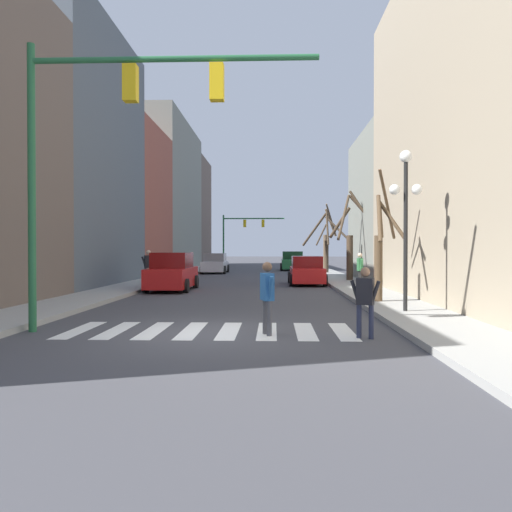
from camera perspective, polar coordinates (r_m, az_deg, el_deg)
name	(u,v)px	position (r m, az deg, el deg)	size (l,w,h in m)	color
ground_plane	(208,334)	(11.64, -5.50, -8.82)	(240.00, 240.00, 0.00)	#424247
sidewalk_right	(452,332)	(12.20, 21.48, -8.07)	(2.25, 90.00, 0.15)	#9E9E99
building_row_left	(121,189)	(37.92, -15.19, 7.39)	(6.00, 59.32, 13.94)	#66564C
building_row_right	(489,146)	(21.23, 25.09, 11.33)	(6.00, 29.36, 13.01)	tan
crosswalk_stripes	(210,331)	(12.05, -5.24, -8.48)	(6.75, 2.60, 0.01)	white
traffic_signal_near	(111,123)	(12.44, -16.22, 14.39)	(6.79, 0.28, 6.73)	#236038
traffic_signal_far	(242,229)	(55.87, -1.63, 3.12)	(6.91, 0.28, 5.77)	#236038
street_lamp_right_corner	(406,198)	(15.12, 16.74, 6.38)	(0.95, 0.36, 4.65)	black
car_parked_right_near	(292,262)	(45.83, 4.17, -0.63)	(2.20, 4.27, 1.73)	#236B38
car_parked_left_far	(172,273)	(23.79, -9.55, -1.91)	(2.02, 4.41, 1.78)	red
car_driving_toward_lane	(215,264)	(40.56, -4.70, -0.89)	(2.02, 4.60, 1.61)	silver
car_driving_away_lane	(307,271)	(27.39, 5.81, -1.75)	(1.97, 4.25, 1.56)	red
pedestrian_near_right_corner	(148,264)	(26.48, -12.19, -0.88)	(0.70, 0.43, 1.74)	#4C4C51
pedestrian_on_right_sidewalk	(365,296)	(11.11, 12.37, -4.52)	(0.64, 0.34, 1.55)	#282D47
pedestrian_crossing_street	(360,267)	(24.04, 11.80, -1.22)	(0.24, 0.70, 1.62)	black
pedestrian_on_left_sidewalk	(267,292)	(11.28, 1.28, -4.11)	(0.33, 0.70, 1.65)	#4C4C51
street_tree_right_near	(323,245)	(38.87, 7.72, 1.20)	(1.98, 2.61, 4.79)	#473828
street_tree_left_mid	(328,242)	(42.43, 8.26, 1.56)	(2.10, 1.94, 5.64)	brown
street_tree_left_near	(381,248)	(17.70, 14.07, 0.92)	(1.11, 2.38, 4.57)	brown
street_tree_left_far	(352,240)	(29.43, 10.90, 1.76)	(3.38, 2.69, 5.21)	#473828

